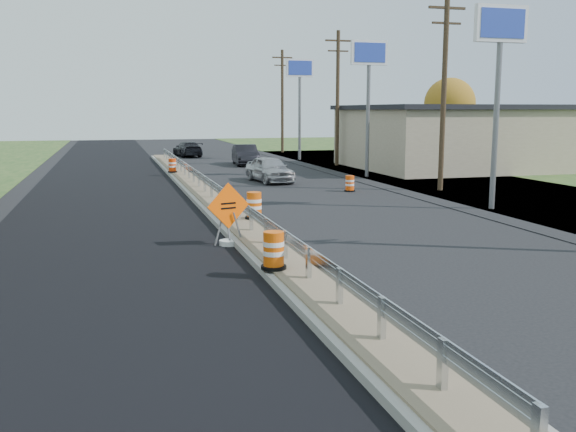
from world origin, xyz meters
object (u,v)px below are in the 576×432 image
object	(u,v)px
caution_sign	(229,230)
car_dark_mid	(245,155)
barrel_shoulder_near	(350,184)
barrel_median_mid	(254,206)
barrel_median_near	(274,251)
barrel_median_far	(172,166)
car_silver	(270,169)
car_dark_far	(188,149)

from	to	relation	value
caution_sign	car_dark_mid	size ratio (longest dim) A/B	0.42
barrel_shoulder_near	car_dark_mid	size ratio (longest dim) A/B	0.17
caution_sign	barrel_median_mid	xyz separation A→B (m)	(1.45, 3.08, 0.20)
barrel_median_near	barrel_median_mid	distance (m)	7.13
barrel_median_far	car_silver	size ratio (longest dim) A/B	0.20
car_dark_mid	barrel_shoulder_near	bearing A→B (deg)	-79.59
caution_sign	barrel_shoulder_near	size ratio (longest dim) A/B	2.39
barrel_median_near	car_dark_mid	distance (m)	31.91
car_dark_mid	car_dark_far	size ratio (longest dim) A/B	1.01
car_silver	car_dark_far	distance (m)	21.03
barrel_median_far	car_silver	xyz separation A→B (m)	(4.88, -4.64, 0.09)
barrel_median_near	car_silver	distance (m)	20.65
car_dark_mid	car_dark_far	world-z (taller)	car_dark_mid
barrel_median_mid	barrel_shoulder_near	bearing A→B (deg)	50.29
barrel_median_far	car_silver	bearing A→B (deg)	-43.50
caution_sign	barrel_shoulder_near	distance (m)	13.56
car_silver	car_dark_far	size ratio (longest dim) A/B	0.95
caution_sign	barrel_median_far	world-z (taller)	caution_sign
barrel_median_mid	car_dark_mid	bearing A→B (deg)	78.89
barrel_median_mid	car_dark_far	xyz separation A→B (m)	(1.74, 33.96, -0.03)
barrel_median_far	car_dark_far	distance (m)	16.54
barrel_shoulder_near	barrel_median_near	bearing A→B (deg)	-117.12
barrel_median_mid	barrel_shoulder_near	xyz separation A→B (m)	(6.54, 7.87, -0.30)
car_silver	caution_sign	bearing A→B (deg)	-115.33
barrel_median_mid	car_silver	distance (m)	13.56
car_dark_mid	car_dark_far	distance (m)	10.10
barrel_median_far	car_dark_mid	xyz separation A→B (m)	(5.88, 6.66, 0.11)
barrel_shoulder_near	car_dark_far	xyz separation A→B (m)	(-4.79, 26.08, 0.27)
barrel_median_far	caution_sign	bearing A→B (deg)	-90.97
barrel_median_far	car_silver	distance (m)	6.73
car_silver	car_dark_far	world-z (taller)	car_silver
caution_sign	barrel_shoulder_near	world-z (taller)	caution_sign
caution_sign	barrel_median_near	distance (m)	3.98
caution_sign	car_dark_mid	bearing A→B (deg)	60.21
barrel_median_mid	car_dark_mid	distance (m)	24.79
barrel_median_far	car_dark_mid	bearing A→B (deg)	48.60
barrel_shoulder_near	caution_sign	bearing A→B (deg)	-126.10
car_dark_far	caution_sign	bearing A→B (deg)	78.31
car_dark_mid	barrel_median_near	bearing A→B (deg)	-96.31
barrel_median_mid	car_dark_far	bearing A→B (deg)	87.06
caution_sign	barrel_median_mid	size ratio (longest dim) A/B	2.01
barrel_median_mid	barrel_median_far	xyz separation A→B (m)	(-1.10, 17.66, -0.05)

